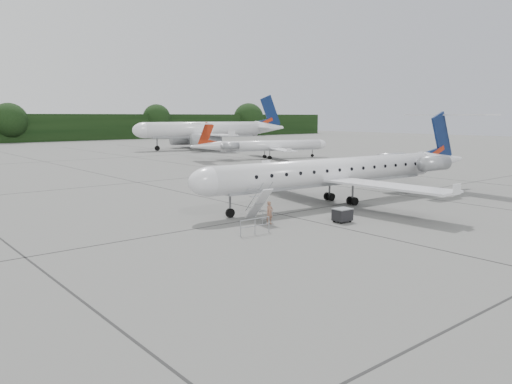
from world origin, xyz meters
TOP-DOWN VIEW (x-y plane):
  - ground at (0.00, 0.00)m, footprint 320.00×320.00m
  - main_regional_jet at (2.86, 5.94)m, footprint 31.64×23.95m
  - airstair at (-6.39, 4.44)m, footprint 1.03×2.29m
  - passenger at (-6.49, 3.18)m, footprint 0.61×0.43m
  - safety_railing at (-9.13, 1.54)m, footprint 2.20×0.20m
  - baggage_cart at (-2.09, 0.48)m, footprint 1.24×1.02m
  - bg_narrowbody at (33.70, 71.75)m, footprint 38.04×30.65m
  - bg_regional_right at (29.21, 43.52)m, footprint 28.09×23.70m

SIDE VIEW (x-z plane):
  - ground at x=0.00m, z-range 0.00..0.00m
  - safety_railing at x=-9.13m, z-range 0.00..1.00m
  - baggage_cart at x=-2.09m, z-range 0.00..1.04m
  - passenger at x=-6.49m, z-range 0.00..1.60m
  - airstair at x=-6.39m, z-range 0.00..2.41m
  - bg_regional_right at x=29.21m, z-range 0.00..6.30m
  - main_regional_jet at x=2.86m, z-range 0.00..7.69m
  - bg_narrowbody at x=33.70m, z-range 0.00..12.15m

